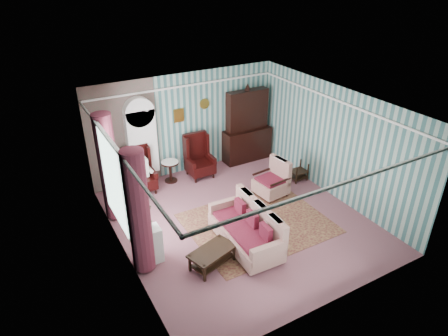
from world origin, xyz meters
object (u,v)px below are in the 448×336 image
seated_woman (140,172)px  plant_stand (148,246)px  floral_armchair (271,178)px  bookcase (143,147)px  coffee_table (212,258)px  wingback_right (200,157)px  nest_table (298,171)px  sofa (245,226)px  dresser_hutch (248,124)px  round_side_table (170,172)px  wingback_left (140,171)px

seated_woman → plant_stand: seated_woman is taller
floral_armchair → bookcase: bearing=43.4°
coffee_table → wingback_right: bearing=67.3°
wingback_right → seated_woman: wingback_right is taller
seated_woman → nest_table: seated_woman is taller
wingback_right → coffee_table: bearing=-112.7°
bookcase → sofa: size_ratio=1.14×
coffee_table → bookcase: bearing=90.5°
dresser_hutch → round_side_table: size_ratio=3.93×
plant_stand → round_side_table: bearing=59.6°
seated_woman → sofa: bearing=-70.0°
seated_woman → wingback_right: bearing=0.0°
wingback_left → plant_stand: (-0.80, -2.75, -0.22)m
dresser_hutch → wingback_right: bearing=-171.2°
wingback_left → round_side_table: bearing=9.5°
coffee_table → nest_table: bearing=27.3°
bookcase → round_side_table: size_ratio=3.73×
dresser_hutch → wingback_left: size_ratio=1.89×
wingback_left → nest_table: wingback_left is taller
nest_table → plant_stand: plant_stand is taller
floral_armchair → coffee_table: size_ratio=1.10×
coffee_table → plant_stand: bearing=145.1°
wingback_left → nest_table: (4.07, -1.55, -0.35)m
wingback_left → seated_woman: wingback_left is taller
wingback_right → seated_woman: 1.75m
wingback_right → round_side_table: 0.92m
floral_armchair → coffee_table: floral_armchair is taller
dresser_hutch → floral_armchair: 2.29m
sofa → wingback_right: bearing=-7.5°
plant_stand → floral_armchair: (3.71, 0.91, 0.13)m
nest_table → plant_stand: bearing=-166.2°
wingback_right → nest_table: 2.81m
wingback_left → wingback_right: bearing=0.0°
bookcase → coffee_table: bookcase is taller
wingback_left → sofa: 3.51m
coffee_table → floral_armchair: bearing=32.3°
bookcase → sofa: bearing=-75.5°
bookcase → sofa: bookcase is taller
dresser_hutch → sofa: size_ratio=1.20×
sofa → bookcase: bearing=16.4°
wingback_right → seated_woman: (-1.75, 0.00, -0.04)m
nest_table → coffee_table: size_ratio=0.56×
dresser_hutch → seated_woman: size_ratio=2.00×
round_side_table → plant_stand: plant_stand is taller
seated_woman → coffee_table: bearing=-85.4°
seated_woman → nest_table: (4.07, -1.55, -0.32)m
wingback_left → plant_stand: wingback_left is taller
wingback_right → coffee_table: wingback_right is taller
plant_stand → wingback_left: bearing=73.8°
round_side_table → floral_armchair: 2.84m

